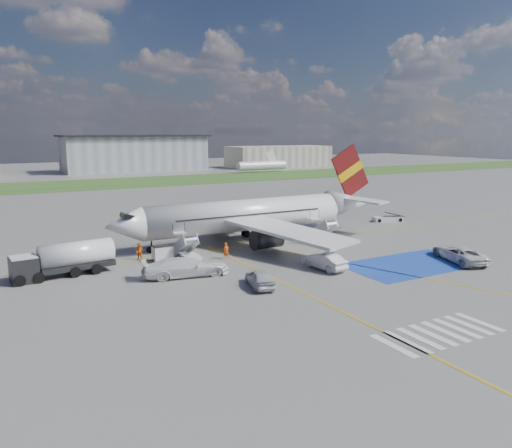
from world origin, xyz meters
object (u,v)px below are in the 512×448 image
object	(u,v)px
van_white_a	(459,251)
belt_loader	(388,219)
gpu_cart	(163,254)
airliner	(255,214)
car_silver_a	(260,278)
fuel_tanker	(64,262)
van_white_b	(186,264)
car_silver_b	(324,261)

from	to	relation	value
van_white_a	belt_loader	bearing A→B (deg)	-96.74
gpu_cart	belt_loader	xyz separation A→B (m)	(38.10, 6.23, -0.41)
belt_loader	airliner	bearing A→B (deg)	-157.21
airliner	belt_loader	bearing A→B (deg)	4.88
car_silver_a	airliner	bearing A→B (deg)	-103.77
airliner	fuel_tanker	world-z (taller)	airliner
van_white_b	gpu_cart	bearing A→B (deg)	10.88
airliner	fuel_tanker	size ratio (longest dim) A/B	3.86
fuel_tanker	belt_loader	distance (m)	48.58
fuel_tanker	van_white_b	distance (m)	11.62
van_white_a	van_white_b	xyz separation A→B (m)	(-27.64, 8.70, 0.12)
car_silver_b	van_white_b	distance (m)	13.77
belt_loader	car_silver_b	xyz separation A→B (m)	(-24.92, -17.09, 0.48)
fuel_tanker	gpu_cart	bearing A→B (deg)	-1.52
fuel_tanker	gpu_cart	xyz separation A→B (m)	(9.97, 0.73, -0.56)
fuel_tanker	van_white_b	size ratio (longest dim) A/B	1.54
airliner	car_silver_b	bearing A→B (deg)	-91.57
belt_loader	car_silver_b	distance (m)	30.22
car_silver_b	fuel_tanker	bearing A→B (deg)	-31.38
car_silver_a	van_white_a	size ratio (longest dim) A/B	0.80
gpu_cart	car_silver_b	xyz separation A→B (m)	(13.17, -10.85, 0.07)
gpu_cart	van_white_b	xyz separation A→B (m)	(0.10, -6.52, 0.44)
gpu_cart	van_white_a	xyz separation A→B (m)	(27.75, -15.22, 0.32)
airliner	fuel_tanker	distance (m)	24.14
fuel_tanker	van_white_b	bearing A→B (deg)	-35.59
airliner	belt_loader	size ratio (longest dim) A/B	7.22
car_silver_a	gpu_cart	bearing A→B (deg)	-55.94
gpu_cart	van_white_b	bearing A→B (deg)	-90.61
airliner	car_silver_b	size ratio (longest dim) A/B	7.19
belt_loader	van_white_b	size ratio (longest dim) A/B	0.82
car_silver_a	van_white_b	xyz separation A→B (m)	(-4.58, 6.28, 0.41)
belt_loader	van_white_a	bearing A→B (deg)	-97.86
airliner	van_white_b	xyz separation A→B (m)	(-13.48, -10.66, -2.18)
car_silver_a	van_white_b	bearing A→B (deg)	-39.93
fuel_tanker	car_silver_b	size ratio (longest dim) A/B	1.86
airliner	gpu_cart	size ratio (longest dim) A/B	17.52
belt_loader	van_white_b	bearing A→B (deg)	-143.54
car_silver_a	car_silver_b	xyz separation A→B (m)	(8.49, 1.95, 0.04)
airliner	van_white_a	distance (m)	24.09
gpu_cart	fuel_tanker	bearing A→B (deg)	-177.33
van_white_a	car_silver_b	bearing A→B (deg)	2.34
fuel_tanker	gpu_cart	distance (m)	10.01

